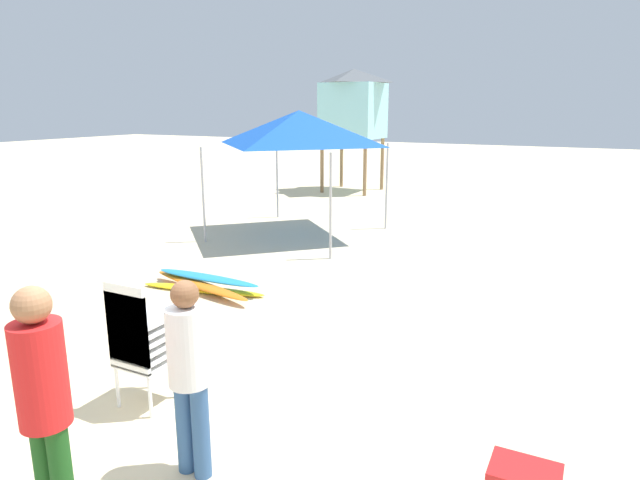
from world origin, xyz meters
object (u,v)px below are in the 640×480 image
Objects in this scene: lifeguard_tower at (353,104)px; lifeguard_near_right at (189,367)px; lifeguard_near_center at (44,400)px; popup_canopy at (299,128)px; surfboard_pile at (203,284)px; stacked_plastic_chairs at (138,336)px.

lifeguard_near_right is at bearing -70.93° from lifeguard_tower.
popup_canopy is (-2.98, 8.68, 1.35)m from lifeguard_near_center.
lifeguard_near_center is 1.03m from lifeguard_near_right.
lifeguard_tower is (-4.61, 15.33, 1.89)m from lifeguard_near_center.
popup_canopy is at bearing 97.72° from surfboard_pile.
surfboard_pile is 1.38× the size of lifeguard_near_right.
lifeguard_near_right is 0.40× the size of lifeguard_tower.
lifeguard_tower reaches higher than stacked_plastic_chairs.
lifeguard_near_center reaches higher than lifeguard_near_right.
stacked_plastic_chairs is 1.71m from lifeguard_near_center.
stacked_plastic_chairs is 14.51m from lifeguard_tower.
surfboard_pile is 0.55× the size of lifeguard_tower.
stacked_plastic_chairs is 0.72× the size of lifeguard_near_center.
stacked_plastic_chairs is at bearing -72.66° from popup_canopy.
lifeguard_tower reaches higher than lifeguard_near_center.
lifeguard_near_center is 16.12m from lifeguard_tower.
lifeguard_near_center is at bearing -73.26° from lifeguard_tower.
popup_canopy reaches higher than surfboard_pile.
lifeguard_tower is at bearing 106.74° from lifeguard_near_center.
stacked_plastic_chairs is 0.42× the size of popup_canopy.
lifeguard_near_right is (2.77, -3.57, 0.80)m from surfboard_pile.
lifeguard_near_right is 15.34m from lifeguard_tower.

